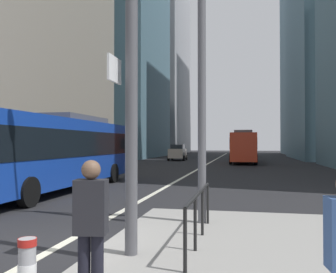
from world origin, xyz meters
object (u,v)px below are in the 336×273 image
(city_bus_blue_oncoming, at_px, (56,149))
(city_bus_red_receding, at_px, (243,146))
(traffic_signal_gantry, at_px, (15,34))
(pedestrian_far, at_px, (91,224))
(street_lamp_post, at_px, (202,13))
(car_receding_far, at_px, (249,150))
(car_oncoming_mid, at_px, (178,152))
(car_receding_near, at_px, (247,150))

(city_bus_blue_oncoming, bearing_deg, city_bus_red_receding, 72.76)
(city_bus_red_receding, height_order, traffic_signal_gantry, traffic_signal_gantry)
(pedestrian_far, bearing_deg, city_bus_red_receding, 87.41)
(street_lamp_post, bearing_deg, city_bus_red_receding, 88.45)
(car_receding_far, relative_size, traffic_signal_gantry, 0.65)
(car_oncoming_mid, xyz_separation_m, pedestrian_far, (6.26, -39.98, 0.12))
(city_bus_blue_oncoming, relative_size, traffic_signal_gantry, 1.77)
(city_bus_red_receding, xyz_separation_m, pedestrian_far, (-1.62, -35.86, -0.72))
(car_oncoming_mid, relative_size, pedestrian_far, 2.50)
(car_receding_far, xyz_separation_m, traffic_signal_gantry, (-4.96, -54.17, 3.16))
(street_lamp_post, xyz_separation_m, pedestrian_far, (-0.78, -4.81, -4.17))
(car_oncoming_mid, bearing_deg, traffic_signal_gantry, -84.26)
(city_bus_blue_oncoming, distance_m, car_oncoming_mid, 29.53)
(city_bus_blue_oncoming, bearing_deg, street_lamp_post, -38.80)
(traffic_signal_gantry, xyz_separation_m, pedestrian_far, (2.44, -2.00, -3.03))
(car_receding_near, bearing_deg, car_receding_far, 68.32)
(car_oncoming_mid, bearing_deg, pedestrian_far, -81.11)
(street_lamp_post, relative_size, pedestrian_far, 4.62)
(city_bus_red_receding, xyz_separation_m, car_receding_near, (0.60, 19.56, -0.85))
(pedestrian_far, bearing_deg, city_bus_blue_oncoming, 120.89)
(car_receding_near, bearing_deg, city_bus_blue_oncoming, -100.69)
(car_oncoming_mid, relative_size, traffic_signal_gantry, 0.63)
(city_bus_blue_oncoming, relative_size, car_receding_near, 2.78)
(city_bus_red_receding, relative_size, traffic_signal_gantry, 1.65)
(city_bus_blue_oncoming, distance_m, traffic_signal_gantry, 9.57)
(city_bus_blue_oncoming, height_order, city_bus_red_receding, same)
(city_bus_red_receding, bearing_deg, car_oncoming_mid, 152.40)
(car_receding_near, height_order, pedestrian_far, car_receding_near)
(car_oncoming_mid, relative_size, car_receding_far, 0.98)
(city_bus_blue_oncoming, relative_size, city_bus_red_receding, 1.07)
(city_bus_red_receding, xyz_separation_m, car_receding_far, (0.90, 20.31, -0.85))
(traffic_signal_gantry, bearing_deg, car_receding_far, 84.77)
(car_receding_far, height_order, traffic_signal_gantry, traffic_signal_gantry)
(car_receding_far, height_order, pedestrian_far, car_receding_far)
(city_bus_red_receding, distance_m, pedestrian_far, 35.91)
(city_bus_red_receding, height_order, car_receding_far, city_bus_red_receding)
(car_oncoming_mid, bearing_deg, city_bus_red_receding, -27.60)
(city_bus_blue_oncoming, bearing_deg, car_receding_far, 79.12)
(car_oncoming_mid, height_order, pedestrian_far, car_oncoming_mid)
(car_oncoming_mid, relative_size, car_receding_near, 1.00)
(city_bus_red_receding, bearing_deg, city_bus_blue_oncoming, -107.24)
(traffic_signal_gantry, bearing_deg, pedestrian_far, -39.41)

